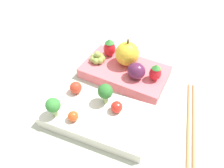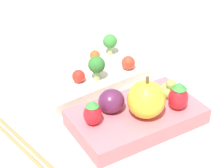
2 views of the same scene
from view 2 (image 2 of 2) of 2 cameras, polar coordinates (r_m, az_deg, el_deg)
name	(u,v)px [view 2 (image 2 of 2)]	position (r m, az deg, el deg)	size (l,w,h in m)	color
ground_plane	(107,103)	(0.65, -0.70, -2.91)	(4.00, 4.00, 0.00)	#ADB7A3
bento_box_savoury	(91,78)	(0.70, -3.21, 0.98)	(0.23, 0.15, 0.03)	silver
bento_box_fruit	(137,117)	(0.60, 3.77, -5.01)	(0.21, 0.13, 0.03)	#DB6670
broccoli_floret_0	(110,42)	(0.74, -0.30, 6.41)	(0.03, 0.03, 0.04)	#93B770
broccoli_floret_1	(98,65)	(0.66, -2.16, 2.87)	(0.03, 0.03, 0.05)	#93B770
cherry_tomato_0	(79,76)	(0.66, -5.12, 1.19)	(0.02, 0.02, 0.02)	red
cherry_tomato_1	(128,63)	(0.70, 2.49, 3.24)	(0.03, 0.03, 0.03)	red
cherry_tomato_2	(95,55)	(0.73, -2.62, 4.37)	(0.02, 0.02, 0.02)	#DB4C1E
apple	(146,100)	(0.56, 5.24, -2.37)	(0.06, 0.06, 0.07)	gold
strawberry_0	(92,113)	(0.55, -3.00, -4.43)	(0.03, 0.03, 0.04)	red
strawberry_1	(178,96)	(0.59, 10.08, -1.85)	(0.03, 0.03, 0.05)	red
plum	(111,101)	(0.58, -0.09, -2.63)	(0.04, 0.04, 0.04)	#511E42
grape_cluster	(171,90)	(0.63, 8.92, -0.88)	(0.04, 0.04, 0.03)	#8EA84C
chopsticks_pair	(17,138)	(0.59, -14.30, -8.03)	(0.07, 0.21, 0.01)	#A37547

